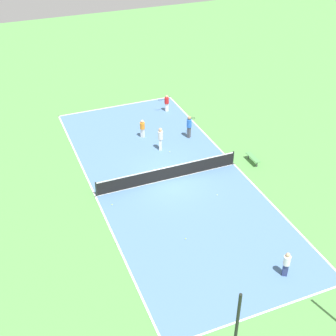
{
  "coord_description": "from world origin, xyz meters",
  "views": [
    {
      "loc": [
        9.42,
        23.18,
        17.56
      ],
      "look_at": [
        0.0,
        0.0,
        0.9
      ],
      "focal_mm": 50.0,
      "sensor_mm": 36.0,
      "label": 1
    }
  ],
  "objects": [
    {
      "name": "tennis_ball_near_net",
      "position": [
        1.27,
        5.7,
        0.06
      ],
      "size": [
        0.07,
        0.07,
        0.07
      ],
      "primitive_type": "sphere",
      "color": "#CCE033",
      "rests_on": "court_surface"
    },
    {
      "name": "player_near_white",
      "position": [
        -2.27,
        9.99,
        0.86
      ],
      "size": [
        0.49,
        0.49,
        1.49
      ],
      "rotation": [
        0.0,
        0.0,
        5.78
      ],
      "color": "navy",
      "rests_on": "court_surface"
    },
    {
      "name": "tennis_ball_midcourt",
      "position": [
        4.17,
        1.25,
        0.06
      ],
      "size": [
        0.07,
        0.07,
        0.07
      ],
      "primitive_type": "sphere",
      "color": "#CCE033",
      "rests_on": "court_surface"
    },
    {
      "name": "bench",
      "position": [
        -6.16,
        0.31,
        0.38
      ],
      "size": [
        0.36,
        1.42,
        0.45
      ],
      "rotation": [
        0.0,
        0.0,
        1.57
      ],
      "color": "#4C8C4C",
      "rests_on": "ground_plane"
    },
    {
      "name": "tennis_net",
      "position": [
        0.0,
        0.0,
        0.54
      ],
      "size": [
        9.65,
        0.1,
        1.02
      ],
      "color": "black",
      "rests_on": "court_surface"
    },
    {
      "name": "player_center_orange",
      "position": [
        -0.32,
        -5.83,
        0.83
      ],
      "size": [
        0.51,
        0.51,
        1.44
      ],
      "rotation": [
        0.0,
        0.0,
        2.3
      ],
      "color": "white",
      "rests_on": "court_surface"
    },
    {
      "name": "player_far_white",
      "position": [
        -0.9,
        -3.64,
        1.04
      ],
      "size": [
        0.47,
        0.47,
        1.77
      ],
      "rotation": [
        0.0,
        0.0,
        1.19
      ],
      "color": "white",
      "rests_on": "court_surface"
    },
    {
      "name": "court_surface",
      "position": [
        0.0,
        0.0,
        0.01
      ],
      "size": [
        9.85,
        23.34,
        0.02
      ],
      "color": "#4C729E",
      "rests_on": "ground_plane"
    },
    {
      "name": "tennis_ball_right_alley",
      "position": [
        -2.17,
        2.77,
        0.06
      ],
      "size": [
        0.07,
        0.07,
        0.07
      ],
      "primitive_type": "sphere",
      "color": "#CCE033",
      "rests_on": "court_surface"
    },
    {
      "name": "player_coach_red",
      "position": [
        -3.6,
        -9.18,
        0.82
      ],
      "size": [
        0.95,
        0.39,
        1.42
      ],
      "rotation": [
        0.0,
        0.0,
        6.23
      ],
      "color": "white",
      "rests_on": "court_surface"
    },
    {
      "name": "tennis_ball_left_sideline",
      "position": [
        -1.37,
        -3.06,
        0.06
      ],
      "size": [
        0.07,
        0.07,
        0.07
      ],
      "primitive_type": "sphere",
      "color": "#CCE033",
      "rests_on": "court_surface"
    },
    {
      "name": "ground_plane",
      "position": [
        0.0,
        0.0,
        0.0
      ],
      "size": [
        80.0,
        80.0,
        0.0
      ],
      "primitive_type": "plane",
      "color": "#518E47"
    },
    {
      "name": "player_near_blue",
      "position": [
        -3.52,
        -4.5,
        1.05
      ],
      "size": [
        0.94,
        0.83,
        1.77
      ],
      "rotation": [
        0.0,
        0.0,
        3.8
      ],
      "color": "#4C4C51",
      "rests_on": "court_surface"
    }
  ]
}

